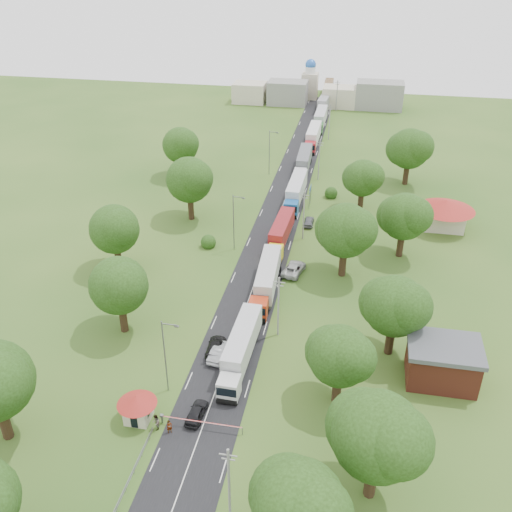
% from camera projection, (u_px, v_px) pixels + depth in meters
% --- Properties ---
extents(ground, '(260.00, 260.00, 0.00)m').
position_uv_depth(ground, '(248.00, 301.00, 83.28)').
color(ground, '#2D521B').
rests_on(ground, ground).
extents(road, '(8.00, 200.00, 0.04)m').
position_uv_depth(road, '(271.00, 238.00, 100.34)').
color(road, black).
rests_on(road, ground).
extents(boom_barrier, '(9.22, 0.35, 1.18)m').
position_uv_depth(boom_barrier, '(189.00, 421.00, 61.73)').
color(boom_barrier, slate).
rests_on(boom_barrier, ground).
extents(guard_booth, '(4.40, 4.40, 3.45)m').
position_uv_depth(guard_booth, '(137.00, 405.00, 62.06)').
color(guard_booth, beige).
rests_on(guard_booth, ground).
extents(guard_rail, '(0.10, 17.00, 1.70)m').
position_uv_depth(guard_rail, '(123.00, 499.00, 54.24)').
color(guard_rail, slate).
rests_on(guard_rail, ground).
extents(info_sign, '(0.12, 3.10, 4.10)m').
position_uv_depth(info_sign, '(310.00, 192.00, 110.80)').
color(info_sign, slate).
rests_on(info_sign, ground).
extents(pole_0, '(1.60, 0.24, 9.00)m').
position_uv_depth(pole_0, '(229.00, 484.00, 50.20)').
color(pole_0, gray).
rests_on(pole_0, ground).
extents(pole_1, '(1.60, 0.24, 9.00)m').
position_uv_depth(pole_1, '(278.00, 306.00, 74.09)').
color(pole_1, gray).
rests_on(pole_1, ground).
extents(pole_2, '(1.60, 0.24, 9.00)m').
position_uv_depth(pole_2, '(304.00, 215.00, 97.97)').
color(pole_2, gray).
rests_on(pole_2, ground).
extents(pole_3, '(1.60, 0.24, 9.00)m').
position_uv_depth(pole_3, '(319.00, 159.00, 121.86)').
color(pole_3, gray).
rests_on(pole_3, ground).
extents(pole_4, '(1.60, 0.24, 9.00)m').
position_uv_depth(pole_4, '(329.00, 122.00, 145.75)').
color(pole_4, gray).
rests_on(pole_4, ground).
extents(pole_5, '(1.60, 0.24, 9.00)m').
position_uv_depth(pole_5, '(337.00, 95.00, 169.64)').
color(pole_5, gray).
rests_on(pole_5, ground).
extents(lamp_0, '(2.03, 0.22, 10.00)m').
position_uv_depth(lamp_0, '(166.00, 354.00, 64.35)').
color(lamp_0, slate).
rests_on(lamp_0, ground).
extents(lamp_1, '(2.03, 0.22, 10.00)m').
position_uv_depth(lamp_1, '(234.00, 220.00, 94.21)').
color(lamp_1, slate).
rests_on(lamp_1, ground).
extents(lamp_2, '(2.03, 0.22, 10.00)m').
position_uv_depth(lamp_2, '(270.00, 151.00, 124.07)').
color(lamp_2, slate).
rests_on(lamp_2, ground).
extents(tree_0, '(8.80, 8.80, 11.07)m').
position_uv_depth(tree_0, '(299.00, 505.00, 45.45)').
color(tree_0, '#382616').
rests_on(tree_0, ground).
extents(tree_1, '(9.60, 9.60, 12.05)m').
position_uv_depth(tree_1, '(377.00, 434.00, 50.99)').
color(tree_1, '#382616').
rests_on(tree_1, ground).
extents(tree_2, '(8.00, 8.00, 10.10)m').
position_uv_depth(tree_2, '(340.00, 355.00, 62.48)').
color(tree_2, '#382616').
rests_on(tree_2, ground).
extents(tree_3, '(8.80, 8.80, 11.07)m').
position_uv_depth(tree_3, '(395.00, 305.00, 69.73)').
color(tree_3, '#382616').
rests_on(tree_3, ground).
extents(tree_4, '(9.60, 9.60, 12.05)m').
position_uv_depth(tree_4, '(345.00, 230.00, 85.94)').
color(tree_4, '#382616').
rests_on(tree_4, ground).
extents(tree_5, '(8.80, 8.80, 11.07)m').
position_uv_depth(tree_5, '(404.00, 216.00, 91.58)').
color(tree_5, '#382616').
rests_on(tree_5, ground).
extents(tree_6, '(8.00, 8.00, 10.10)m').
position_uv_depth(tree_6, '(363.00, 178.00, 107.53)').
color(tree_6, '#382616').
rests_on(tree_6, ground).
extents(tree_7, '(9.60, 9.60, 12.05)m').
position_uv_depth(tree_7, '(409.00, 149.00, 118.25)').
color(tree_7, '#382616').
rests_on(tree_7, ground).
extents(tree_10, '(8.80, 8.80, 11.07)m').
position_uv_depth(tree_10, '(119.00, 285.00, 73.77)').
color(tree_10, '#382616').
rests_on(tree_10, ground).
extents(tree_11, '(8.80, 8.80, 11.07)m').
position_uv_depth(tree_11, '(115.00, 229.00, 87.72)').
color(tree_11, '#382616').
rests_on(tree_11, ground).
extents(tree_12, '(9.60, 9.60, 12.05)m').
position_uv_depth(tree_12, '(189.00, 179.00, 103.50)').
color(tree_12, '#382616').
rests_on(tree_12, ground).
extents(tree_13, '(8.80, 8.80, 11.07)m').
position_uv_depth(tree_13, '(181.00, 145.00, 122.17)').
color(tree_13, '#382616').
rests_on(tree_13, ground).
extents(house_brick, '(8.60, 6.60, 5.20)m').
position_uv_depth(house_brick, '(442.00, 362.00, 67.46)').
color(house_brick, maroon).
rests_on(house_brick, ground).
extents(house_cream, '(10.08, 10.08, 5.80)m').
position_uv_depth(house_cream, '(445.00, 210.00, 102.14)').
color(house_cream, beige).
rests_on(house_cream, ground).
extents(distant_town, '(52.00, 8.00, 8.00)m').
position_uv_depth(distant_town, '(322.00, 94.00, 175.29)').
color(distant_town, gray).
rests_on(distant_town, ground).
extents(church, '(5.00, 5.00, 12.30)m').
position_uv_depth(church, '(310.00, 81.00, 181.94)').
color(church, beige).
rests_on(church, ground).
extents(truck_0, '(2.83, 14.95, 4.14)m').
position_uv_depth(truck_0, '(241.00, 349.00, 70.39)').
color(truck_0, silver).
rests_on(truck_0, ground).
extents(truck_1, '(3.28, 15.51, 4.28)m').
position_uv_depth(truck_1, '(267.00, 280.00, 84.15)').
color(truck_1, '#B63114').
rests_on(truck_1, ground).
extents(truck_2, '(2.95, 14.36, 3.97)m').
position_uv_depth(truck_2, '(281.00, 233.00, 97.63)').
color(truck_2, yellow).
rests_on(truck_2, ground).
extents(truck_3, '(2.85, 15.68, 4.35)m').
position_uv_depth(truck_3, '(296.00, 191.00, 112.72)').
color(truck_3, '#195596').
rests_on(truck_3, ground).
extents(truck_4, '(2.94, 15.31, 4.24)m').
position_uv_depth(truck_4, '(304.00, 162.00, 127.42)').
color(truck_4, silver).
rests_on(truck_4, ground).
extents(truck_5, '(2.77, 15.61, 4.33)m').
position_uv_depth(truck_5, '(313.00, 136.00, 142.99)').
color(truck_5, maroon).
rests_on(truck_5, ground).
extents(truck_6, '(2.70, 15.52, 4.31)m').
position_uv_depth(truck_6, '(320.00, 119.00, 156.55)').
color(truck_6, '#2B7432').
rests_on(truck_6, ground).
extents(truck_7, '(3.34, 15.38, 4.25)m').
position_uv_depth(truck_7, '(324.00, 104.00, 170.52)').
color(truck_7, '#BEBEBE').
rests_on(truck_7, ground).
extents(truck_8, '(2.97, 15.69, 4.34)m').
position_uv_depth(truck_8, '(328.00, 89.00, 186.04)').
color(truck_8, olive).
rests_on(truck_8, ground).
extents(car_lane_front, '(1.91, 4.31, 1.44)m').
position_uv_depth(car_lane_front, '(197.00, 412.00, 63.04)').
color(car_lane_front, black).
rests_on(car_lane_front, ground).
extents(car_lane_mid, '(2.31, 4.97, 1.58)m').
position_uv_depth(car_lane_mid, '(220.00, 352.00, 71.96)').
color(car_lane_mid, '#94979C').
rests_on(car_lane_mid, ground).
extents(car_lane_rear, '(2.37, 5.24, 1.49)m').
position_uv_depth(car_lane_rear, '(216.00, 347.00, 72.97)').
color(car_lane_rear, black).
rests_on(car_lane_rear, ground).
extents(car_verge_near, '(3.80, 6.15, 1.59)m').
position_uv_depth(car_verge_near, '(294.00, 269.00, 89.80)').
color(car_verge_near, '#B5B5B5').
rests_on(car_verge_near, ground).
extents(car_verge_far, '(1.75, 4.26, 1.45)m').
position_uv_depth(car_verge_far, '(309.00, 221.00, 104.64)').
color(car_verge_far, '#5A5C62').
rests_on(car_verge_far, ground).
extents(pedestrian_near, '(0.73, 0.69, 1.69)m').
position_uv_depth(pedestrian_near, '(169.00, 427.00, 61.03)').
color(pedestrian_near, gray).
rests_on(pedestrian_near, ground).
extents(pedestrian_booth, '(0.97, 1.11, 1.95)m').
position_uv_depth(pedestrian_booth, '(156.00, 423.00, 61.41)').
color(pedestrian_booth, gray).
rests_on(pedestrian_booth, ground).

